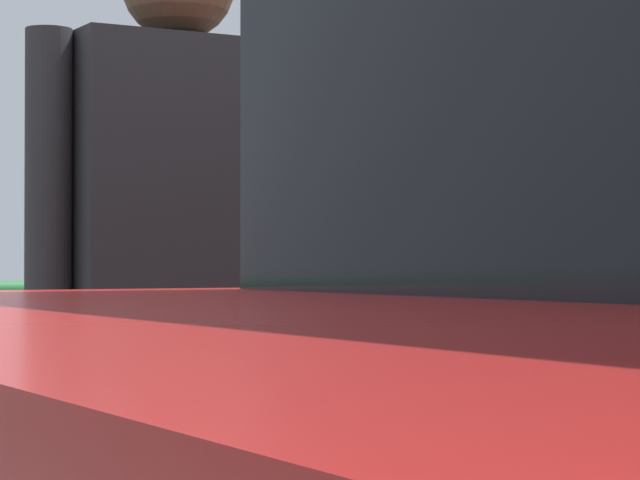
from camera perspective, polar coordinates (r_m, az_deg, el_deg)
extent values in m
cylinder|color=black|center=(3.00, 5.27, 3.05)|extent=(0.17, 0.17, 0.32)
sphere|color=silver|center=(3.02, 5.26, 6.67)|extent=(0.17, 0.17, 0.17)
cube|color=black|center=(2.93, 6.17, 4.54)|extent=(0.10, 0.01, 0.07)
cube|color=red|center=(2.92, 6.18, 2.01)|extent=(0.10, 0.01, 0.09)
cube|color=black|center=(2.74, -5.98, 1.68)|extent=(0.45, 0.22, 0.64)
cylinder|color=black|center=(2.65, -11.32, 2.18)|extent=(0.09, 0.09, 0.61)
cylinder|color=black|center=(3.04, -2.77, 3.83)|extent=(0.09, 0.49, 0.50)
cylinder|color=#1E602D|center=(4.75, -11.85, -2.05)|extent=(24.00, 0.06, 0.06)
cylinder|color=#1E602D|center=(4.78, -11.87, -7.24)|extent=(24.00, 0.05, 0.05)
cylinder|color=#1E602D|center=(5.13, -1.90, -7.36)|extent=(0.06, 0.06, 0.96)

